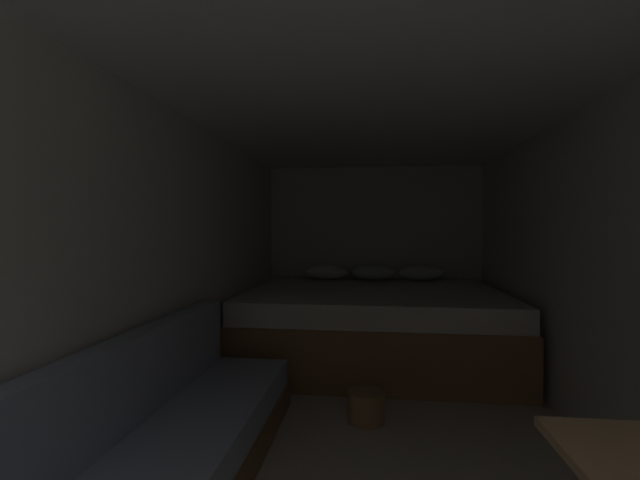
% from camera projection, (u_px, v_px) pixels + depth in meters
% --- Properties ---
extents(ground_plane, '(7.32, 7.32, 0.00)m').
position_uv_depth(ground_plane, '(374.00, 444.00, 2.50)').
color(ground_plane, '#B2A893').
extents(wall_back, '(2.64, 0.05, 2.04)m').
position_uv_depth(wall_back, '(373.00, 251.00, 5.14)').
color(wall_back, silver).
rests_on(wall_back, ground).
extents(wall_left, '(0.05, 5.32, 2.04)m').
position_uv_depth(wall_left, '(166.00, 271.00, 2.63)').
color(wall_left, silver).
rests_on(wall_left, ground).
extents(wall_right, '(0.05, 5.32, 2.04)m').
position_uv_depth(wall_right, '(612.00, 276.00, 2.31)').
color(wall_right, silver).
rests_on(wall_right, ground).
extents(ceiling_slab, '(2.64, 5.32, 0.05)m').
position_uv_depth(ceiling_slab, '(375.00, 94.00, 2.45)').
color(ceiling_slab, white).
rests_on(ceiling_slab, wall_left).
extents(bed, '(2.42, 1.92, 0.87)m').
position_uv_depth(bed, '(374.00, 323.00, 4.14)').
color(bed, olive).
rests_on(bed, ground).
extents(wicker_basket, '(0.25, 0.25, 0.20)m').
position_uv_depth(wicker_basket, '(366.00, 406.00, 2.80)').
color(wicker_basket, olive).
rests_on(wicker_basket, ground).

